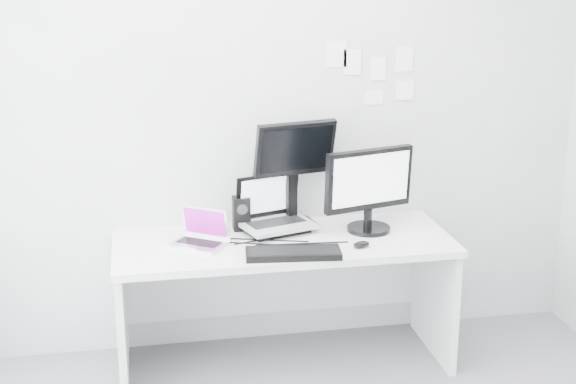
% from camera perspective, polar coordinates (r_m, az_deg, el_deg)
% --- Properties ---
extents(back_wall, '(3.60, 0.00, 3.60)m').
position_cam_1_polar(back_wall, '(4.55, -1.12, 5.52)').
color(back_wall, silver).
rests_on(back_wall, ground).
extents(desk, '(1.80, 0.70, 0.73)m').
position_cam_1_polar(desk, '(4.51, -0.30, -7.70)').
color(desk, white).
rests_on(desk, ground).
extents(macbook, '(0.34, 0.33, 0.21)m').
position_cam_1_polar(macbook, '(4.27, -6.31, -2.46)').
color(macbook, silver).
rests_on(macbook, desk).
extents(speaker, '(0.10, 0.10, 0.19)m').
position_cam_1_polar(speaker, '(4.51, -3.27, -1.49)').
color(speaker, black).
rests_on(speaker, desk).
extents(dell_laptop, '(0.45, 0.39, 0.32)m').
position_cam_1_polar(dell_laptop, '(4.44, -0.74, -0.88)').
color(dell_laptop, '#ADAFB5').
rests_on(dell_laptop, desk).
extents(rear_monitor, '(0.48, 0.26, 0.62)m').
position_cam_1_polar(rear_monitor, '(4.51, 0.39, 1.38)').
color(rear_monitor, black).
rests_on(rear_monitor, desk).
extents(samsung_monitor, '(0.57, 0.37, 0.48)m').
position_cam_1_polar(samsung_monitor, '(4.46, 5.71, 0.20)').
color(samsung_monitor, black).
rests_on(samsung_monitor, desk).
extents(keyboard, '(0.49, 0.22, 0.03)m').
position_cam_1_polar(keyboard, '(4.14, 0.37, -4.29)').
color(keyboard, black).
rests_on(keyboard, desk).
extents(mouse, '(0.11, 0.10, 0.03)m').
position_cam_1_polar(mouse, '(4.28, 5.13, -3.66)').
color(mouse, black).
rests_on(mouse, desk).
extents(wall_note_0, '(0.10, 0.00, 0.14)m').
position_cam_1_polar(wall_note_0, '(4.59, 4.49, 9.00)').
color(wall_note_0, white).
rests_on(wall_note_0, back_wall).
extents(wall_note_1, '(0.09, 0.00, 0.13)m').
position_cam_1_polar(wall_note_1, '(4.64, 6.29, 8.53)').
color(wall_note_1, white).
rests_on(wall_note_1, back_wall).
extents(wall_note_2, '(0.10, 0.00, 0.14)m').
position_cam_1_polar(wall_note_2, '(4.68, 8.09, 9.15)').
color(wall_note_2, white).
rests_on(wall_note_2, back_wall).
extents(wall_note_3, '(0.11, 0.00, 0.08)m').
position_cam_1_polar(wall_note_3, '(4.66, 5.99, 6.58)').
color(wall_note_3, white).
rests_on(wall_note_3, back_wall).
extents(wall_note_4, '(0.12, 0.00, 0.15)m').
position_cam_1_polar(wall_note_4, '(4.56, 3.37, 9.56)').
color(wall_note_4, white).
rests_on(wall_note_4, back_wall).
extents(wall_note_5, '(0.11, 0.00, 0.11)m').
position_cam_1_polar(wall_note_5, '(4.71, 8.12, 7.02)').
color(wall_note_5, white).
rests_on(wall_note_5, back_wall).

